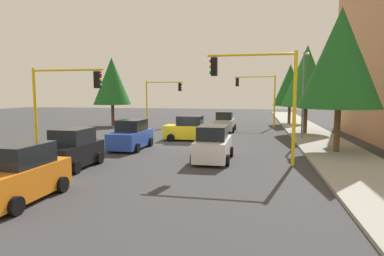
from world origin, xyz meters
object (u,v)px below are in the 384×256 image
Objects in this scene: car_white at (213,145)px; traffic_signal_far_left at (258,91)px; tree_roadside_mid at (307,76)px; car_silver at (225,122)px; tree_roadside_far at (290,85)px; car_blue at (131,136)px; car_black at (72,150)px; street_lamp_curbside at (304,86)px; car_yellow at (188,129)px; car_orange at (18,175)px; traffic_signal_near_left at (259,85)px; tree_roadside_near at (340,58)px; tree_opposite_side at (112,81)px; traffic_signal_near_right at (62,94)px; traffic_signal_far_right at (161,94)px.

traffic_signal_far_left is at bearing 172.86° from car_white.
tree_roadside_mid is 8.83m from car_silver.
car_blue is (20.71, -12.23, -3.92)m from tree_roadside_far.
tree_roadside_far is 29.92m from car_black.
street_lamp_curbside is 4.57m from tree_roadside_mid.
car_yellow is 15.90m from car_orange.
traffic_signal_near_left is at bearing 12.24° from car_silver.
tree_roadside_near is 25.66m from tree_opposite_side.
traffic_signal_near_left is 14.69m from tree_roadside_mid.
traffic_signal_near_right is 10.31m from car_yellow.
car_blue is at bearing -178.49° from car_orange.
car_silver is (4.90, -3.27, -3.20)m from traffic_signal_far_left.
tree_roadside_near reaches higher than tree_roadside_far.
tree_opposite_side is (6.00, -20.50, 0.40)m from tree_roadside_far.
tree_roadside_mid reaches higher than car_silver.
street_lamp_curbside is 11.42m from car_white.
traffic_signal_far_left is at bearing -144.48° from tree_roadside_mid.
tree_roadside_far reaches higher than street_lamp_curbside.
traffic_signal_far_right is 22.95m from car_black.
car_orange is (25.68, 8.56, -4.32)m from tree_opposite_side.
tree_roadside_mid is 1.97× the size of car_blue.
car_silver is at bearing -33.67° from traffic_signal_far_left.
tree_opposite_side is 23.01m from car_white.
car_black is 0.89× the size of car_blue.
traffic_signal_near_left is at bearing 90.00° from traffic_signal_near_right.
car_yellow is 11.30m from car_black.
car_orange is (10.97, 0.29, -0.00)m from car_blue.
car_orange is at bearing 18.44° from tree_opposite_side.
tree_roadside_near is at bearing 68.72° from car_yellow.
traffic_signal_near_right reaches higher than car_silver.
car_silver is 18.74m from car_black.
car_black and car_blue have the same top height.
car_orange is at bearing -12.12° from car_silver.
tree_roadside_mid reaches higher than traffic_signal_near_right.
traffic_signal_near_right is 21.04m from tree_roadside_mid.
car_white is 7.46m from car_black.
tree_roadside_mid is 2.18× the size of car_yellow.
traffic_signal_far_left is 1.56× the size of car_yellow.
tree_roadside_far reaches higher than car_white.
tree_roadside_mid reaches higher than traffic_signal_far_left.
street_lamp_curbside is 5.95m from tree_roadside_near.
car_white is at bearing -64.01° from tree_roadside_near.
car_yellow is 0.96× the size of car_orange.
car_blue is at bearing 138.60° from traffic_signal_near_right.
traffic_signal_near_right is at bearing 16.62° from tree_opposite_side.
tree_roadside_mid is 1.03× the size of tree_opposite_side.
car_yellow is (1.61, -8.97, -3.45)m from street_lamp_curbside.
car_silver is (-15.10, -3.28, -3.25)m from traffic_signal_near_left.
tree_roadside_near is at bearing 2.86° from tree_roadside_mid.
traffic_signal_near_right is 1.36× the size of car_silver.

